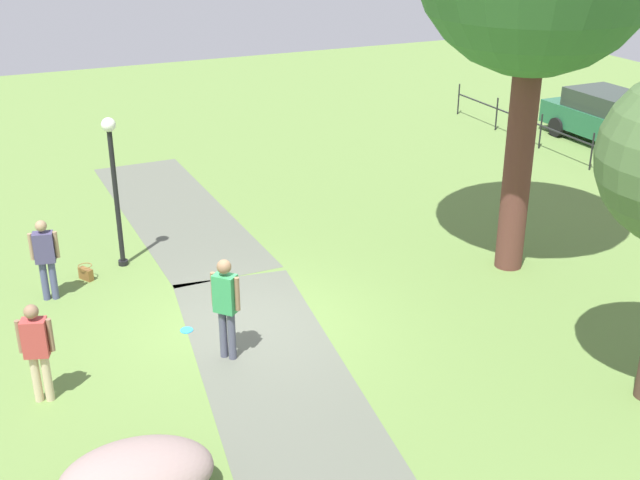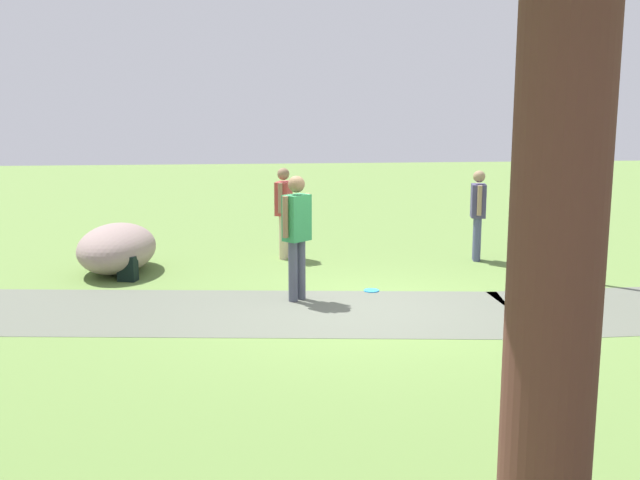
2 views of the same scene
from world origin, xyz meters
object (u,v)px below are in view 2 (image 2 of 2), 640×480
(handbag_on_grass, at_px, (522,260))
(spare_backpack_on_lawn, at_px, (128,269))
(frisbee_on_grass, at_px, (371,291))
(lamp_post, at_px, (572,157))
(lawn_boulder, at_px, (117,248))
(passerby_on_path, at_px, (284,207))
(backpack_by_boulder, at_px, (134,254))
(woman_with_handbag, at_px, (478,209))
(man_near_boulder, at_px, (297,228))

(handbag_on_grass, relative_size, spare_backpack_on_lawn, 0.93)
(spare_backpack_on_lawn, distance_m, frisbee_on_grass, 3.84)
(lamp_post, relative_size, spare_backpack_on_lawn, 7.75)
(lawn_boulder, bearing_deg, passerby_on_path, -163.69)
(handbag_on_grass, height_order, spare_backpack_on_lawn, spare_backpack_on_lawn)
(passerby_on_path, xyz_separation_m, handbag_on_grass, (-3.94, 1.25, -0.79))
(passerby_on_path, bearing_deg, lawn_boulder, 16.31)
(lamp_post, xyz_separation_m, backpack_by_boulder, (6.93, -1.76, -1.75))
(passerby_on_path, relative_size, backpack_by_boulder, 4.05)
(woman_with_handbag, bearing_deg, handbag_on_grass, 127.53)
(handbag_on_grass, xyz_separation_m, spare_backpack_on_lawn, (6.47, 0.22, 0.05))
(lawn_boulder, distance_m, spare_backpack_on_lawn, 0.73)
(lamp_post, relative_size, passerby_on_path, 1.91)
(lawn_boulder, distance_m, man_near_boulder, 3.57)
(woman_with_handbag, bearing_deg, spare_backpack_on_lawn, 9.21)
(lamp_post, height_order, backpack_by_boulder, lamp_post)
(handbag_on_grass, distance_m, spare_backpack_on_lawn, 6.48)
(handbag_on_grass, bearing_deg, spare_backpack_on_lawn, 1.95)
(woman_with_handbag, xyz_separation_m, frisbee_on_grass, (2.22, 2.01, -0.91))
(lamp_post, relative_size, man_near_boulder, 1.75)
(lamp_post, relative_size, frisbee_on_grass, 13.78)
(lamp_post, bearing_deg, backpack_by_boulder, -14.28)
(lamp_post, height_order, spare_backpack_on_lawn, lamp_post)
(frisbee_on_grass, bearing_deg, lawn_boulder, -23.28)
(passerby_on_path, bearing_deg, spare_backpack_on_lawn, 30.14)
(backpack_by_boulder, relative_size, frisbee_on_grass, 1.78)
(spare_backpack_on_lawn, bearing_deg, lawn_boulder, -68.26)
(passerby_on_path, distance_m, backpack_by_boulder, 2.71)
(spare_backpack_on_lawn, relative_size, frisbee_on_grass, 1.78)
(man_near_boulder, height_order, handbag_on_grass, man_near_boulder)
(lamp_post, bearing_deg, frisbee_on_grass, 8.26)
(lawn_boulder, xyz_separation_m, handbag_on_grass, (-6.73, 0.43, -0.26))
(man_near_boulder, xyz_separation_m, frisbee_on_grass, (-1.14, -0.40, -1.02))
(lamp_post, bearing_deg, woman_with_handbag, -58.17)
(spare_backpack_on_lawn, bearing_deg, woman_with_handbag, -170.79)
(backpack_by_boulder, bearing_deg, handbag_on_grass, 171.68)
(lamp_post, bearing_deg, passerby_on_path, -25.37)
(frisbee_on_grass, bearing_deg, handbag_on_grass, -155.50)
(woman_with_handbag, relative_size, passerby_on_path, 0.98)
(man_near_boulder, bearing_deg, lamp_post, -168.72)
(passerby_on_path, relative_size, spare_backpack_on_lawn, 4.05)
(handbag_on_grass, bearing_deg, lamp_post, 115.92)
(lamp_post, distance_m, spare_backpack_on_lawn, 7.11)
(lamp_post, distance_m, handbag_on_grass, 2.01)
(woman_with_handbag, bearing_deg, lawn_boulder, 2.84)
(lawn_boulder, relative_size, woman_with_handbag, 1.28)
(woman_with_handbag, bearing_deg, backpack_by_boulder, -2.10)
(lawn_boulder, relative_size, passerby_on_path, 1.25)
(lamp_post, distance_m, lawn_boulder, 7.40)
(woman_with_handbag, distance_m, backpack_by_boulder, 6.02)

